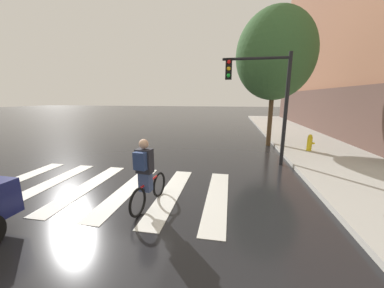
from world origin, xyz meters
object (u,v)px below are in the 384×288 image
Objects in this scene: traffic_light_near at (264,90)px; fire_hydrant at (310,143)px; cyclist at (146,174)px; street_tree_near at (275,55)px.

fire_hydrant is at bearing 39.44° from traffic_light_near.
cyclist reaches higher than fire_hydrant.
traffic_light_near is 5.38× the size of fire_hydrant.
traffic_light_near is at bearing 52.90° from cyclist.
street_tree_near is at bearing 62.44° from cyclist.
cyclist is at bearing -127.10° from traffic_light_near.
cyclist is 0.24× the size of street_tree_near.
cyclist is at bearing -117.56° from street_tree_near.
traffic_light_near reaches higher than fire_hydrant.
street_tree_near reaches higher than traffic_light_near.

